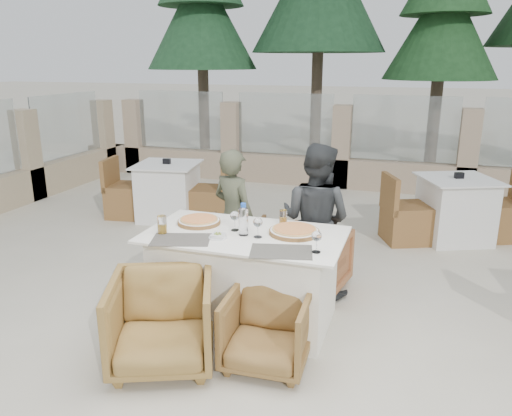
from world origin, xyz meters
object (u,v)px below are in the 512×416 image
(pizza_left, at_px, (199,221))
(wine_glass_centre, at_px, (235,220))
(armchair_near_left, at_px, (162,322))
(diner_left, at_px, (234,217))
(wine_glass_corner, at_px, (317,240))
(armchair_near_right, at_px, (267,330))
(armchair_far_right, at_px, (312,260))
(olive_dish, at_px, (218,235))
(beer_glass_right, at_px, (283,217))
(beer_glass_left, at_px, (162,225))
(dining_table, at_px, (245,277))
(diner_right, at_px, (315,220))
(bg_table_a, at_px, (168,191))
(water_bottle, at_px, (243,219))
(armchair_far_left, at_px, (233,244))
(pizza_right, at_px, (294,231))
(bg_table_b, at_px, (455,209))
(wine_glass_near, at_px, (258,226))

(pizza_left, bearing_deg, wine_glass_centre, -11.66)
(wine_glass_centre, height_order, armchair_near_left, wine_glass_centre)
(diner_left, bearing_deg, wine_glass_corner, 159.28)
(armchair_near_left, bearing_deg, armchair_near_right, -5.06)
(armchair_far_right, bearing_deg, olive_dish, 68.35)
(armchair_near_right, bearing_deg, diner_left, 116.72)
(wine_glass_centre, height_order, diner_left, diner_left)
(armchair_far_right, bearing_deg, beer_glass_right, 78.82)
(beer_glass_left, bearing_deg, wine_glass_centre, 25.40)
(wine_glass_centre, relative_size, wine_glass_corner, 1.00)
(pizza_left, xyz_separation_m, armchair_near_right, (0.82, -0.68, -0.52))
(armchair_near_right, bearing_deg, dining_table, 120.13)
(beer_glass_left, bearing_deg, diner_right, 40.84)
(armchair_near_left, distance_m, bg_table_a, 3.51)
(water_bottle, relative_size, beer_glass_right, 2.06)
(wine_glass_centre, distance_m, diner_left, 0.75)
(pizza_left, bearing_deg, water_bottle, -18.72)
(beer_glass_left, xyz_separation_m, olive_dish, (0.47, 0.04, -0.05))
(olive_dish, xyz_separation_m, bg_table_a, (-1.77, 2.51, -0.41))
(dining_table, relative_size, diner_right, 1.13)
(wine_glass_corner, relative_size, armchair_far_left, 0.30)
(pizza_left, bearing_deg, armchair_far_right, 36.44)
(diner_right, bearing_deg, olive_dish, 71.28)
(pizza_right, distance_m, wine_glass_corner, 0.43)
(water_bottle, distance_m, armchair_near_right, 0.90)
(beer_glass_left, bearing_deg, water_bottle, 14.94)
(dining_table, xyz_separation_m, armchair_near_right, (0.36, -0.56, -0.11))
(pizza_right, bearing_deg, wine_glass_corner, -54.10)
(bg_table_b, bearing_deg, wine_glass_corner, -134.78)
(dining_table, bearing_deg, pizza_right, 17.09)
(pizza_right, relative_size, beer_glass_right, 3.17)
(bg_table_b, bearing_deg, diner_left, -161.21)
(pizza_left, relative_size, water_bottle, 1.39)
(wine_glass_near, height_order, diner_left, diner_left)
(pizza_left, bearing_deg, wine_glass_corner, -17.74)
(armchair_far_left, bearing_deg, dining_table, 109.85)
(water_bottle, bearing_deg, dining_table, 97.55)
(wine_glass_centre, bearing_deg, water_bottle, -38.21)
(water_bottle, height_order, olive_dish, water_bottle)
(wine_glass_corner, height_order, beer_glass_right, wine_glass_corner)
(pizza_left, bearing_deg, armchair_near_right, -39.91)
(wine_glass_near, bearing_deg, armchair_near_left, -123.24)
(pizza_right, distance_m, armchair_far_left, 1.32)
(olive_dish, distance_m, armchair_far_left, 1.29)
(pizza_right, height_order, olive_dish, pizza_right)
(pizza_right, distance_m, wine_glass_near, 0.31)
(dining_table, height_order, diner_right, diner_right)
(wine_glass_corner, bearing_deg, armchair_near_left, -150.38)
(beer_glass_right, bearing_deg, armchair_far_left, 136.80)
(beer_glass_left, xyz_separation_m, armchair_near_right, (0.99, -0.36, -0.57))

